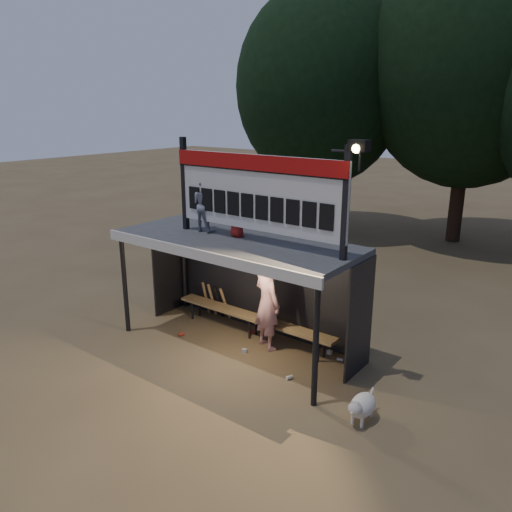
{
  "coord_description": "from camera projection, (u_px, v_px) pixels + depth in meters",
  "views": [
    {
      "loc": [
        6.04,
        -7.3,
        4.79
      ],
      "look_at": [
        0.2,
        0.4,
        1.9
      ],
      "focal_mm": 35.0,
      "sensor_mm": 36.0,
      "label": 1
    }
  ],
  "objects": [
    {
      "name": "dugout_shelter",
      "position": [
        244.0,
        259.0,
        10.1
      ],
      "size": [
        5.1,
        2.08,
        2.32
      ],
      "color": "#3E3E40",
      "rests_on": "ground"
    },
    {
      "name": "ground",
      "position": [
        237.0,
        345.0,
        10.45
      ],
      "size": [
        80.0,
        80.0,
        0.0
      ],
      "primitive_type": "plane",
      "color": "brown",
      "rests_on": "ground"
    },
    {
      "name": "tree_mid",
      "position": [
        473.0,
        65.0,
        16.88
      ],
      "size": [
        7.22,
        7.22,
        10.36
      ],
      "color": "black",
      "rests_on": "ground"
    },
    {
      "name": "player",
      "position": [
        267.0,
        303.0,
        10.12
      ],
      "size": [
        0.83,
        0.68,
        1.96
      ],
      "primitive_type": "imported",
      "rotation": [
        0.0,
        0.0,
        2.8
      ],
      "color": "silver",
      "rests_on": "ground"
    },
    {
      "name": "bats",
      "position": [
        215.0,
        301.0,
        11.71
      ],
      "size": [
        0.68,
        0.35,
        0.84
      ],
      "color": "olive",
      "rests_on": "ground"
    },
    {
      "name": "scoreboard_assembly",
      "position": [
        258.0,
        190.0,
        9.16
      ],
      "size": [
        4.1,
        0.27,
        1.99
      ],
      "color": "black",
      "rests_on": "dugout_shelter"
    },
    {
      "name": "tree_left",
      "position": [
        321.0,
        87.0,
        18.81
      ],
      "size": [
        6.46,
        6.46,
        9.27
      ],
      "color": "black",
      "rests_on": "ground"
    },
    {
      "name": "dog",
      "position": [
        362.0,
        406.0,
        7.85
      ],
      "size": [
        0.36,
        0.81,
        0.49
      ],
      "color": "silver",
      "rests_on": "ground"
    },
    {
      "name": "child_b",
      "position": [
        237.0,
        215.0,
        9.81
      ],
      "size": [
        0.5,
        0.43,
        0.86
      ],
      "primitive_type": "imported",
      "rotation": [
        0.0,
        0.0,
        2.69
      ],
      "color": "#A01D18",
      "rests_on": "dugout_shelter"
    },
    {
      "name": "child_a",
      "position": [
        204.0,
        204.0,
        10.2
      ],
      "size": [
        0.55,
        0.43,
        1.12
      ],
      "primitive_type": "imported",
      "rotation": [
        0.0,
        0.0,
        3.16
      ],
      "color": "gray",
      "rests_on": "dugout_shelter"
    },
    {
      "name": "bench",
      "position": [
        253.0,
        318.0,
        10.74
      ],
      "size": [
        4.0,
        0.35,
        0.48
      ],
      "color": "olive",
      "rests_on": "ground"
    },
    {
      "name": "litter",
      "position": [
        271.0,
        350.0,
        10.17
      ],
      "size": [
        3.42,
        1.41,
        0.08
      ],
      "color": "#A8281C",
      "rests_on": "ground"
    }
  ]
}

